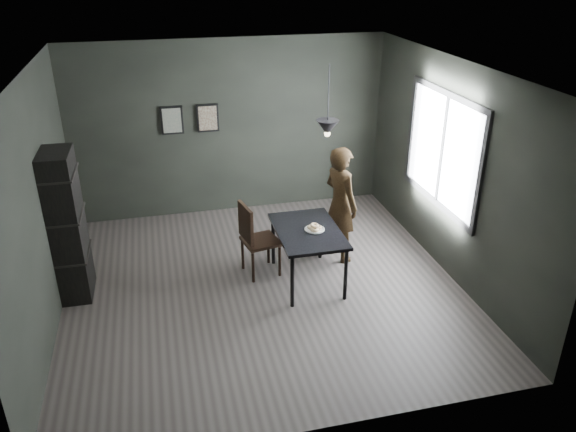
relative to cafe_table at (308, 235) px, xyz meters
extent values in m
plane|color=#383331|center=(-0.60, 0.00, -0.67)|extent=(5.00, 5.00, 0.00)
cube|color=black|center=(-0.60, 2.50, 0.73)|extent=(5.00, 0.10, 2.80)
cube|color=silver|center=(-0.60, 0.00, 2.13)|extent=(5.00, 5.00, 0.02)
cube|color=white|center=(1.88, 0.20, 0.93)|extent=(0.02, 1.80, 1.40)
cube|color=black|center=(1.87, 0.20, 0.93)|extent=(0.04, 1.96, 1.56)
cube|color=black|center=(0.00, 0.00, 0.06)|extent=(0.80, 1.20, 0.04)
cylinder|color=black|center=(-0.34, -0.54, -0.32)|extent=(0.05, 0.05, 0.71)
cylinder|color=black|center=(0.34, -0.54, -0.32)|extent=(0.05, 0.05, 0.71)
cylinder|color=black|center=(-0.34, 0.54, -0.32)|extent=(0.05, 0.05, 0.71)
cylinder|color=black|center=(0.34, 0.54, -0.32)|extent=(0.05, 0.05, 0.71)
cylinder|color=white|center=(0.08, -0.03, 0.08)|extent=(0.23, 0.23, 0.01)
torus|color=beige|center=(0.12, -0.02, 0.11)|extent=(0.11, 0.11, 0.04)
torus|color=beige|center=(0.05, 0.00, 0.11)|extent=(0.11, 0.11, 0.04)
torus|color=beige|center=(0.06, -0.08, 0.11)|extent=(0.11, 0.11, 0.04)
torus|color=beige|center=(0.08, -0.03, 0.15)|extent=(0.16, 0.16, 0.06)
imported|color=black|center=(0.60, 0.50, 0.15)|extent=(0.58, 0.70, 1.65)
cube|color=black|center=(-0.55, 0.35, -0.19)|extent=(0.52, 0.52, 0.04)
cube|color=black|center=(-0.75, 0.31, 0.11)|extent=(0.13, 0.45, 0.49)
cylinder|color=black|center=(-0.70, 0.12, -0.45)|extent=(0.04, 0.04, 0.43)
cylinder|color=black|center=(-0.33, 0.20, -0.45)|extent=(0.04, 0.04, 0.43)
cylinder|color=black|center=(-0.78, 0.50, -0.45)|extent=(0.04, 0.04, 0.43)
cylinder|color=black|center=(-0.40, 0.57, -0.45)|extent=(0.04, 0.04, 0.43)
cube|color=black|center=(-2.92, 0.41, 0.28)|extent=(0.37, 0.64, 1.90)
cylinder|color=black|center=(0.25, 0.10, 1.75)|extent=(0.01, 0.01, 0.75)
cone|color=black|center=(0.25, 0.10, 1.38)|extent=(0.28, 0.28, 0.18)
sphere|color=#FFE0B2|center=(0.25, 0.10, 1.30)|extent=(0.07, 0.07, 0.07)
cube|color=black|center=(-1.50, 2.47, 0.93)|extent=(0.34, 0.03, 0.44)
cube|color=#435D4F|center=(-1.50, 2.45, 0.93)|extent=(0.28, 0.01, 0.38)
cube|color=black|center=(-0.95, 2.47, 0.93)|extent=(0.34, 0.03, 0.44)
cube|color=brown|center=(-0.95, 2.45, 0.93)|extent=(0.28, 0.01, 0.38)
camera|label=1|loc=(-1.76, -6.13, 3.33)|focal=35.00mm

